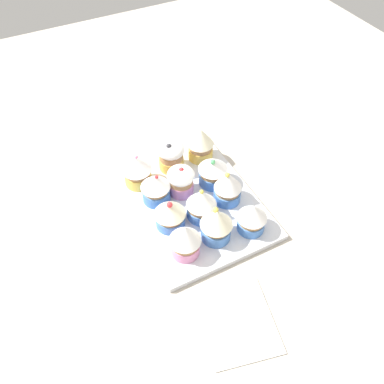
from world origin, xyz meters
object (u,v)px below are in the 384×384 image
cupcake_4 (171,155)px  cupcake_5 (181,180)px  cupcake_0 (137,170)px  cupcake_8 (201,143)px  cupcake_9 (213,170)px  cupcake_7 (216,224)px  cupcake_11 (252,217)px  baking_tray (192,204)px  cupcake_1 (156,188)px  cupcake_2 (170,213)px  cupcake_3 (185,239)px  napkin (237,321)px  cupcake_6 (199,204)px  cupcake_10 (228,187)px

cupcake_4 → cupcake_5: 7.62cm
cupcake_5 → cupcake_0: bearing=-133.2°
cupcake_8 → cupcake_9: cupcake_8 is taller
cupcake_7 → cupcake_11: cupcake_7 is taller
baking_tray → cupcake_1: 8.40cm
cupcake_2 → cupcake_4: bearing=153.9°
cupcake_2 → cupcake_4: 15.93cm
cupcake_1 → cupcake_2: 7.22cm
cupcake_0 → cupcake_7: bearing=20.9°
cupcake_0 → cupcake_5: bearing=46.8°
cupcake_9 → baking_tray: bearing=-65.5°
cupcake_11 → cupcake_1: bearing=-139.2°
cupcake_7 → cupcake_8: same height
cupcake_3 → napkin: (15.73, 1.81, -4.92)cm
cupcake_7 → cupcake_2: bearing=-136.2°
cupcake_2 → napkin: (22.84, 1.51, -4.42)cm
cupcake_0 → cupcake_4: size_ratio=0.97×
cupcake_4 → cupcake_8: bearing=89.6°
cupcake_3 → cupcake_8: size_ratio=0.95×
cupcake_4 → cupcake_9: bearing=35.5°
cupcake_5 → cupcake_9: cupcake_9 is taller
cupcake_6 → cupcake_7: size_ratio=0.94×
cupcake_11 → napkin: bearing=-38.8°
cupcake_3 → cupcake_11: size_ratio=1.14×
cupcake_9 → cupcake_10: size_ratio=0.92×
baking_tray → cupcake_9: 8.18cm
cupcake_7 → napkin: 17.59cm
cupcake_7 → napkin: bearing=-16.7°
cupcake_6 → cupcake_9: 9.78cm
baking_tray → cupcake_5: size_ratio=4.65×
cupcake_0 → cupcake_3: cupcake_3 is taller
cupcake_0 → napkin: size_ratio=0.51×
cupcake_0 → cupcake_2: 13.41cm
cupcake_0 → cupcake_7: cupcake_7 is taller
cupcake_10 → cupcake_4: bearing=-156.1°
cupcake_1 → napkin: (30.05, 1.30, -4.35)cm
cupcake_2 → cupcake_9: same height
baking_tray → cupcake_3: 13.15cm
cupcake_0 → napkin: cupcake_0 is taller
cupcake_7 → cupcake_8: bearing=159.4°
cupcake_1 → cupcake_8: bearing=116.7°
cupcake_7 → cupcake_9: 14.33cm
cupcake_9 → cupcake_11: (14.19, 0.57, -0.05)cm
cupcake_0 → cupcake_4: 8.35cm
cupcake_10 → cupcake_7: bearing=-43.2°
cupcake_3 → cupcake_5: size_ratio=1.10×
cupcake_7 → cupcake_6: bearing=-175.8°
cupcake_2 → cupcake_6: cupcake_6 is taller
cupcake_4 → cupcake_10: 15.06cm
cupcake_1 → cupcake_11: cupcake_1 is taller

